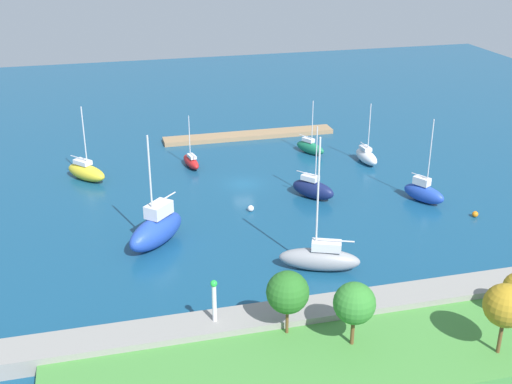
{
  "coord_description": "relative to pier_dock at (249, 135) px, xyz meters",
  "views": [
    {
      "loc": [
        17.53,
        74.77,
        31.7
      ],
      "look_at": [
        0.0,
        6.28,
        1.5
      ],
      "focal_mm": 45.88,
      "sensor_mm": 36.0,
      "label": 1
    }
  ],
  "objects": [
    {
      "name": "water",
      "position": [
        5.17,
        18.17,
        -0.32
      ],
      "size": [
        160.0,
        160.0,
        0.0
      ],
      "primitive_type": "plane",
      "color": "navy",
      "rests_on": "ground"
    },
    {
      "name": "sailboat_yellow_near_pier",
      "position": [
        24.47,
        11.73,
        0.81
      ],
      "size": [
        5.79,
        6.24,
        9.8
      ],
      "rotation": [
        0.0,
        0.0,
        2.28
      ],
      "color": "yellow",
      "rests_on": "water"
    },
    {
      "name": "pier_dock",
      "position": [
        0.0,
        0.0,
        0.0
      ],
      "size": [
        26.3,
        3.02,
        0.65
      ],
      "primitive_type": "cube",
      "color": "#997A56",
      "rests_on": "ground"
    },
    {
      "name": "sailboat_blue_lone_south",
      "position": [
        -14.28,
        28.8,
        0.88
      ],
      "size": [
        4.21,
        5.53,
        10.28
      ],
      "rotation": [
        0.0,
        0.0,
        2.09
      ],
      "color": "#2347B2",
      "rests_on": "water"
    },
    {
      "name": "breakwater",
      "position": [
        5.17,
        49.09,
        0.4
      ],
      "size": [
        62.38,
        3.4,
        1.44
      ],
      "primitive_type": "cube",
      "color": "gray",
      "rests_on": "ground"
    },
    {
      "name": "mooring_buoy_orange",
      "position": [
        -17.97,
        34.18,
        0.02
      ],
      "size": [
        0.69,
        0.69,
        0.69
      ],
      "primitive_type": "sphere",
      "color": "orange",
      "rests_on": "water"
    },
    {
      "name": "park_tree_midwest",
      "position": [
        5.05,
        54.01,
        4.22
      ],
      "size": [
        3.27,
        3.27,
        5.31
      ],
      "color": "brown",
      "rests_on": "shoreline_park"
    },
    {
      "name": "park_tree_east",
      "position": [
        9.52,
        51.36,
        4.29
      ],
      "size": [
        3.4,
        3.4,
        5.43
      ],
      "color": "brown",
      "rests_on": "shoreline_park"
    },
    {
      "name": "sailboat_blue_inner_mooring",
      "position": [
        17.69,
        31.95,
        1.44
      ],
      "size": [
        7.55,
        7.75,
        12.02
      ],
      "rotation": [
        0.0,
        0.0,
        0.81
      ],
      "color": "#2347B2",
      "rests_on": "water"
    },
    {
      "name": "sailboat_gray_far_south",
      "position": [
        3.1,
        41.08,
        0.97
      ],
      "size": [
        8.04,
        5.0,
        13.43
      ],
      "rotation": [
        0.0,
        0.0,
        5.89
      ],
      "color": "gray",
      "rests_on": "water"
    },
    {
      "name": "sailboat_white_by_breakwater",
      "position": [
        -12.96,
        14.82,
        0.64
      ],
      "size": [
        2.16,
        5.39,
        8.46
      ],
      "rotation": [
        0.0,
        0.0,
        1.64
      ],
      "color": "white",
      "rests_on": "water"
    },
    {
      "name": "shoreline_park",
      "position": [
        5.17,
        54.54,
        0.12
      ],
      "size": [
        46.97,
        12.09,
        0.89
      ],
      "primitive_type": "cube",
      "color": "#478C3D",
      "rests_on": "ground"
    },
    {
      "name": "sailboat_red_far_north",
      "position": [
        10.67,
        10.49,
        0.49
      ],
      "size": [
        2.21,
        4.99,
        7.15
      ],
      "rotation": [
        0.0,
        0.0,
        4.89
      ],
      "color": "red",
      "rests_on": "water"
    },
    {
      "name": "park_tree_west",
      "position": [
        -5.33,
        57.79,
        4.72
      ],
      "size": [
        3.31,
        3.31,
        5.83
      ],
      "color": "brown",
      "rests_on": "shoreline_park"
    },
    {
      "name": "sailboat_green_east_end",
      "position": [
        -6.68,
        9.31,
        0.63
      ],
      "size": [
        3.7,
        5.03,
        7.81
      ],
      "rotation": [
        0.0,
        0.0,
        2.09
      ],
      "color": "#19724C",
      "rests_on": "water"
    },
    {
      "name": "mooring_buoy_white",
      "position": [
        6.29,
        26.38,
        0.04
      ],
      "size": [
        0.73,
        0.73,
        0.73
      ],
      "primitive_type": "sphere",
      "color": "white",
      "rests_on": "water"
    },
    {
      "name": "sailboat_navy_west_end",
      "position": [
        -1.88,
        24.49,
        0.89
      ],
      "size": [
        5.07,
        5.57,
        9.06
      ],
      "rotation": [
        0.0,
        0.0,
        2.26
      ],
      "color": "#141E4C",
      "rests_on": "water"
    },
    {
      "name": "harbor_beacon",
      "position": [
        14.91,
        49.09,
        3.27
      ],
      "size": [
        0.56,
        0.56,
        3.73
      ],
      "color": "silver",
      "rests_on": "breakwater"
    }
  ]
}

